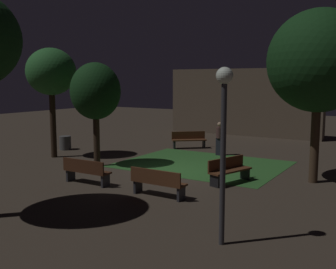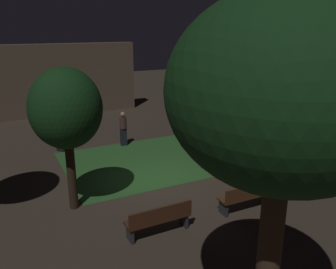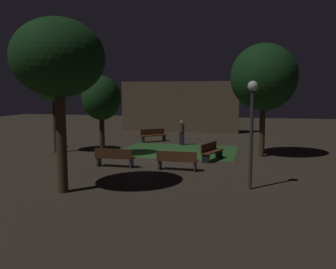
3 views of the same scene
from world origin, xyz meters
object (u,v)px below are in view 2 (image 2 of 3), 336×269
object	(u,v)px
tree_tall_center	(256,55)
tree_right_canopy	(285,95)
bench_path_side	(159,219)
bench_lawn_edge	(247,195)
bench_near_trees	(70,136)
bench_back_row	(226,159)
tree_lawn_side	(66,110)
pedestrian	(123,128)

from	to	relation	value
tree_tall_center	tree_right_canopy	bearing A→B (deg)	-128.51
tree_tall_center	bench_path_side	bearing A→B (deg)	-146.56
bench_lawn_edge	bench_near_trees	size ratio (longest dim) A/B	1.07
bench_back_row	tree_right_canopy	world-z (taller)	tree_right_canopy
bench_path_side	tree_tall_center	world-z (taller)	tree_tall_center
tree_tall_center	tree_right_canopy	size ratio (longest dim) A/B	1.01
tree_lawn_side	pedestrian	bearing A→B (deg)	55.28
bench_near_trees	tree_tall_center	size ratio (longest dim) A/B	0.28
bench_near_trees	pedestrian	world-z (taller)	pedestrian
bench_path_side	bench_lawn_edge	xyz separation A→B (m)	(2.95, 0.00, 0.00)
bench_back_row	tree_lawn_side	bearing A→B (deg)	-177.42
tree_lawn_side	tree_tall_center	world-z (taller)	tree_tall_center
bench_lawn_edge	tree_right_canopy	bearing A→B (deg)	-126.78
bench_path_side	bench_lawn_edge	size ratio (longest dim) A/B	1.00
bench_near_trees	tree_tall_center	world-z (taller)	tree_tall_center
bench_back_row	pedestrian	size ratio (longest dim) A/B	1.16
tree_lawn_side	bench_back_row	bearing A→B (deg)	2.58
bench_lawn_edge	tree_tall_center	size ratio (longest dim) A/B	0.30
bench_near_trees	tree_right_canopy	xyz separation A→B (m)	(0.38, -12.65, 4.05)
bench_back_row	pedestrian	bearing A→B (deg)	118.00
bench_lawn_edge	bench_near_trees	world-z (taller)	same
bench_lawn_edge	tree_lawn_side	bearing A→B (deg)	151.77
tree_lawn_side	tree_tall_center	distance (m)	8.63
pedestrian	bench_near_trees	bearing A→B (deg)	154.51
bench_path_side	bench_lawn_edge	distance (m)	2.95
tree_lawn_side	tree_tall_center	bearing A→B (deg)	12.70
bench_path_side	bench_near_trees	xyz separation A→B (m)	(-0.57, 8.45, 0.00)
bench_near_trees	tree_lawn_side	xyz separation A→B (m)	(-1.14, -5.95, 2.62)
bench_path_side	tree_lawn_side	distance (m)	4.01
pedestrian	tree_tall_center	bearing A→B (deg)	-31.16
tree_right_canopy	bench_near_trees	bearing A→B (deg)	91.70
bench_near_trees	tree_right_canopy	size ratio (longest dim) A/B	0.29
tree_lawn_side	tree_tall_center	xyz separation A→B (m)	(8.35, 1.88, 1.10)
bench_lawn_edge	bench_near_trees	distance (m)	9.15
bench_back_row	bench_path_side	bearing A→B (deg)	-146.20
bench_lawn_edge	bench_back_row	size ratio (longest dim) A/B	0.97
tree_lawn_side	pedestrian	xyz separation A→B (m)	(3.38, 4.88, -2.25)
bench_path_side	tree_right_canopy	distance (m)	5.84
bench_lawn_edge	tree_right_canopy	world-z (taller)	tree_right_canopy
bench_near_trees	tree_lawn_side	bearing A→B (deg)	-100.86
bench_path_side	tree_right_canopy	size ratio (longest dim) A/B	0.31
bench_back_row	tree_right_canopy	size ratio (longest dim) A/B	0.32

